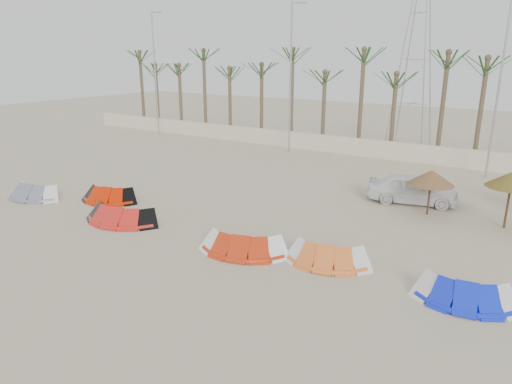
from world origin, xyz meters
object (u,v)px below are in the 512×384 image
Objects in this scene: kite_grey at (37,190)px; parasol_left at (431,177)px; kite_red_mid at (126,213)px; car at (412,189)px; kite_red_left at (113,193)px; kite_red_right at (248,241)px; kite_blue at (467,289)px; parasol_mid at (512,180)px; kite_orange at (331,252)px.

parasol_left is (18.26, 8.57, 1.43)m from kite_grey.
car is at bearing 43.93° from kite_red_mid.
car is (13.21, 8.17, 0.34)m from kite_red_left.
kite_red_right is 1.16× the size of kite_blue.
kite_blue is at bearing 3.40° from kite_red_mid.
kite_red_right is at bearing -8.86° from kite_red_left.
parasol_mid reaches higher than kite_red_mid.
kite_red_mid is at bearing -149.81° from parasol_mid.
kite_red_left is 0.75× the size of car.
kite_red_right is at bearing -164.98° from kite_orange.
kite_red_mid is 1.15× the size of kite_orange.
kite_orange is (9.69, 1.09, -0.00)m from kite_red_mid.
kite_orange is at bearing 6.44° from kite_red_mid.
kite_red_right is 3.24m from kite_orange.
parasol_left is (-2.95, 7.67, 1.43)m from kite_blue.
parasol_mid is (5.02, 7.46, 1.80)m from kite_orange.
kite_blue is (4.68, -0.24, -0.00)m from kite_orange.
kite_blue is 1.46× the size of parasol_left.
kite_blue is at bearing -68.93° from parasol_left.
kite_grey is 1.56× the size of parasol_left.
kite_red_mid is at bearing -176.60° from kite_blue.
kite_blue is 8.34m from parasol_left.
kite_grey is 20.22m from parasol_left.
kite_grey is 13.41m from kite_red_right.
kite_red_left is 0.90× the size of kite_red_right.
kite_red_left is 1.52× the size of parasol_left.
kite_blue is at bearing -168.63° from car.
parasol_mid reaches higher than kite_orange.
kite_red_mid is at bearing -30.64° from kite_red_left.
parasol_left is at bearing 76.91° from kite_orange.
car is (-4.09, 9.05, 0.34)m from kite_blue.
parasol_left is at bearing 36.73° from kite_red_mid.
kite_red_left is 12.64m from kite_orange.
kite_orange is at bearing -2.91° from kite_red_left.
kite_red_right is 1.69× the size of parasol_left.
kite_grey is 16.57m from kite_orange.
kite_grey is at bearing -177.56° from kite_blue.
parasol_mid reaches higher than car.
car is (3.72, 9.65, 0.34)m from kite_red_right.
kite_orange is 1.29× the size of parasol_mid.
kite_red_right and kite_blue have the same top height.
kite_red_mid is 1.48× the size of parasol_mid.
parasol_mid reaches higher than kite_grey.
parasol_left is at bearing 59.58° from kite_red_right.
kite_red_left is 1.01× the size of kite_orange.
car reaches higher than kite_blue.
kite_red_left is 3.41m from kite_red_mid.
parasol_left is (4.85, 8.26, 1.42)m from kite_red_right.
kite_grey and kite_blue have the same top height.
kite_grey is 1.04× the size of kite_orange.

